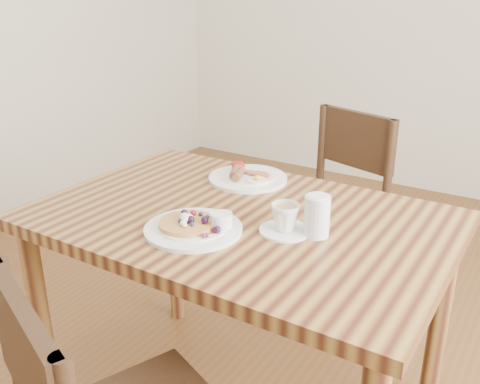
# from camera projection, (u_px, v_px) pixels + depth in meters

# --- Properties ---
(dining_table) EXTENTS (1.20, 0.80, 0.75)m
(dining_table) POSITION_uv_depth(u_px,v_px,m) (240.00, 244.00, 1.61)
(dining_table) COLOR olive
(dining_table) RESTS_ON ground
(chair_far) EXTENTS (0.53, 0.53, 0.88)m
(chair_far) POSITION_uv_depth(u_px,v_px,m) (331.00, 205.00, 2.29)
(chair_far) COLOR #331F12
(chair_far) RESTS_ON ground
(pancake_plate) EXTENTS (0.27, 0.27, 0.06)m
(pancake_plate) POSITION_uv_depth(u_px,v_px,m) (195.00, 226.00, 1.46)
(pancake_plate) COLOR white
(pancake_plate) RESTS_ON dining_table
(breakfast_plate) EXTENTS (0.27, 0.27, 0.04)m
(breakfast_plate) POSITION_uv_depth(u_px,v_px,m) (247.00, 177.00, 1.84)
(breakfast_plate) COLOR white
(breakfast_plate) RESTS_ON dining_table
(teacup_saucer) EXTENTS (0.14, 0.14, 0.08)m
(teacup_saucer) POSITION_uv_depth(u_px,v_px,m) (285.00, 220.00, 1.45)
(teacup_saucer) COLOR white
(teacup_saucer) RESTS_ON dining_table
(water_glass) EXTENTS (0.07, 0.07, 0.11)m
(water_glass) POSITION_uv_depth(u_px,v_px,m) (317.00, 216.00, 1.42)
(water_glass) COLOR silver
(water_glass) RESTS_ON dining_table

